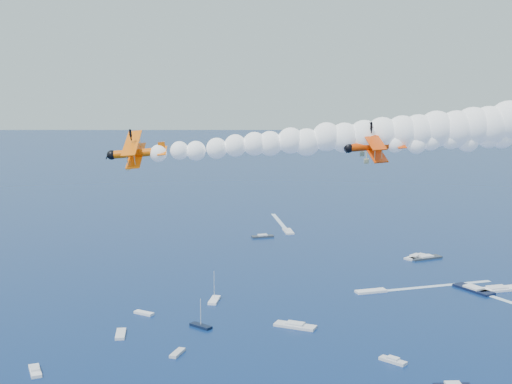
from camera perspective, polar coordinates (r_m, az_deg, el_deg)
The scene contains 5 objects.
biplane_lead at distance 97.20m, azimuth 9.81°, elevation 3.78°, with size 8.49×9.52×5.74m, color #DD3A04, non-canonical shape.
biplane_trail at distance 97.59m, azimuth -9.77°, elevation 3.20°, with size 8.34×9.35×5.63m, color #FE6305, non-canonical shape.
smoke_trail_trail at distance 97.84m, azimuth 8.11°, elevation 4.61°, with size 52.46×35.22×10.83m, color white, non-canonical shape.
spectator_boats at distance 207.39m, azimuth 12.55°, elevation -9.14°, with size 193.03×190.98×0.70m.
boat_wakes at distance 252.90m, azimuth 11.54°, elevation -5.91°, with size 157.81×105.33×0.04m.
Camera 1 is at (58.67, -63.79, 63.42)m, focal length 48.30 mm.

